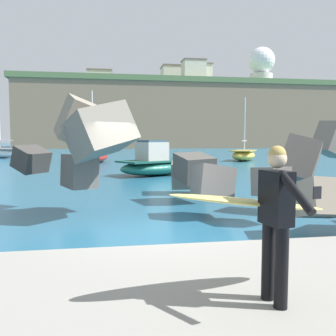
% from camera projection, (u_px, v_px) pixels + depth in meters
% --- Properties ---
extents(ground_plane, '(400.00, 400.00, 0.00)m').
position_uv_depth(ground_plane, '(153.00, 232.00, 8.18)').
color(ground_plane, '#235B7A').
extents(walkway_path, '(48.00, 4.40, 0.24)m').
position_uv_depth(walkway_path, '(194.00, 308.00, 4.23)').
color(walkway_path, gray).
rests_on(walkway_path, ground).
extents(breakwater_jetty, '(31.93, 7.94, 3.33)m').
position_uv_depth(breakwater_jetty, '(151.00, 167.00, 9.99)').
color(breakwater_jetty, '#605B56').
rests_on(breakwater_jetty, ground).
extents(surfer_with_board, '(2.12, 1.31, 1.78)m').
position_uv_depth(surfer_with_board, '(268.00, 211.00, 4.10)').
color(surfer_with_board, black).
rests_on(surfer_with_board, walkway_path).
extents(boat_near_left, '(3.22, 6.32, 6.30)m').
position_uv_depth(boat_near_left, '(94.00, 157.00, 32.47)').
color(boat_near_left, maroon).
rests_on(boat_near_left, ground).
extents(boat_mid_centre, '(5.30, 4.33, 2.03)m').
position_uv_depth(boat_mid_centre, '(156.00, 164.00, 21.00)').
color(boat_mid_centre, '#1E6656').
rests_on(boat_mid_centre, ground).
extents(boat_mid_right, '(4.03, 4.84, 6.08)m').
position_uv_depth(boat_mid_right, '(244.00, 155.00, 34.98)').
color(boat_mid_right, '#EAC64C').
rests_on(boat_mid_right, ground).
extents(headland_bluff, '(79.06, 31.78, 16.04)m').
position_uv_depth(headland_bluff, '(179.00, 117.00, 96.42)').
color(headland_bluff, '#847056').
rests_on(headland_bluff, ground).
extents(radar_dome, '(6.57, 6.57, 8.92)m').
position_uv_depth(radar_dome, '(261.00, 64.00, 90.76)').
color(radar_dome, silver).
rests_on(radar_dome, headland_bluff).
extents(station_building_west, '(5.59, 4.65, 5.28)m').
position_uv_depth(station_building_west, '(194.00, 71.00, 88.74)').
color(station_building_west, beige).
rests_on(station_building_west, headland_bluff).
extents(station_building_central, '(5.54, 6.54, 6.44)m').
position_uv_depth(station_building_central, '(171.00, 78.00, 102.05)').
color(station_building_central, beige).
rests_on(station_building_central, headland_bluff).
extents(station_building_east, '(6.50, 5.67, 3.94)m').
position_uv_depth(station_building_east, '(100.00, 78.00, 95.10)').
color(station_building_east, '#B2ADA3').
rests_on(station_building_east, headland_bluff).
extents(station_building_annex, '(6.28, 7.22, 4.83)m').
position_uv_depth(station_building_annex, '(198.00, 75.00, 92.54)').
color(station_building_annex, beige).
rests_on(station_building_annex, headland_bluff).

